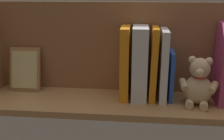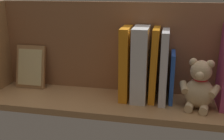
% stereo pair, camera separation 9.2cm
% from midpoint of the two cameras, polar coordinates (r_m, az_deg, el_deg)
% --- Properties ---
extents(ground_plane, '(0.93, 0.24, 0.02)m').
position_cam_midpoint_polar(ground_plane, '(0.96, -2.76, -6.74)').
color(ground_plane, '#A87A4C').
extents(shelf_back_panel, '(0.93, 0.02, 0.32)m').
position_cam_midpoint_polar(shelf_back_panel, '(1.00, -2.05, 4.75)').
color(shelf_back_panel, '#966340').
rests_on(shelf_back_panel, ground_plane).
extents(book_1, '(0.03, 0.13, 0.26)m').
position_cam_midpoint_polar(book_1, '(0.95, 19.50, 1.23)').
color(book_1, '#B23F72').
rests_on(book_1, ground_plane).
extents(teddy_bear, '(0.13, 0.12, 0.16)m').
position_cam_midpoint_polar(teddy_bear, '(0.92, 14.98, -2.83)').
color(teddy_bear, '#D1B284').
rests_on(teddy_bear, ground_plane).
extents(book_2, '(0.01, 0.11, 0.17)m').
position_cam_midpoint_polar(book_2, '(0.95, 9.49, -1.06)').
color(book_2, blue).
rests_on(book_2, ground_plane).
extents(book_3, '(0.02, 0.13, 0.24)m').
position_cam_midpoint_polar(book_3, '(0.92, 7.90, 0.96)').
color(book_3, silver).
rests_on(book_3, ground_plane).
extents(book_4, '(0.03, 0.12, 0.25)m').
position_cam_midpoint_polar(book_4, '(0.93, 5.90, 1.31)').
color(book_4, orange).
rests_on(book_4, ground_plane).
extents(dictionary_thick_white, '(0.05, 0.13, 0.25)m').
position_cam_midpoint_polar(dictionary_thick_white, '(0.92, 3.02, 1.36)').
color(dictionary_thick_white, silver).
rests_on(dictionary_thick_white, ground_plane).
extents(book_5, '(0.03, 0.12, 0.25)m').
position_cam_midpoint_polar(book_5, '(0.93, -0.07, 1.45)').
color(book_5, orange).
rests_on(book_5, ground_plane).
extents(picture_frame_leaning, '(0.11, 0.05, 0.16)m').
position_cam_midpoint_polar(picture_frame_leaning, '(1.08, -20.11, 0.11)').
color(picture_frame_leaning, '#A87A4C').
rests_on(picture_frame_leaning, ground_plane).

